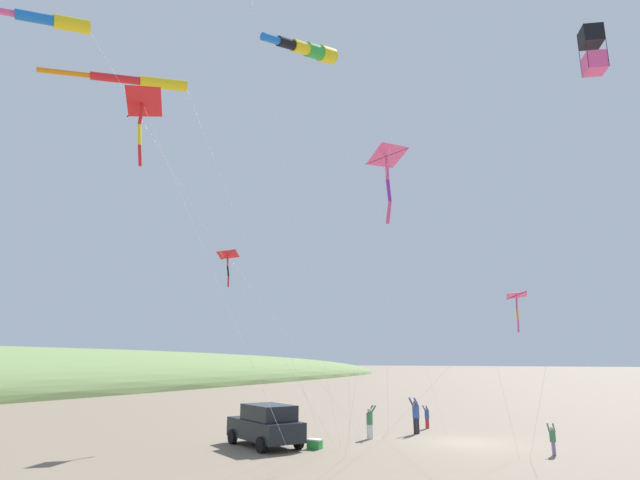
{
  "coord_description": "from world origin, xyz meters",
  "views": [
    {
      "loc": [
        5.89,
        -26.42,
        3.86
      ],
      "look_at": [
        -2.8,
        -9.71,
        8.22
      ],
      "focal_mm": 29.04,
      "sensor_mm": 36.0,
      "label": 1
    }
  ],
  "objects_px": {
    "person_bystander_far": "(427,416)",
    "person_child_grey_jacket": "(370,420)",
    "parked_car": "(266,425)",
    "kite_box_purple_drifting": "(593,50)",
    "kite_windsock_long_streamer_left": "(138,81)",
    "kite_delta_black_fish_shape": "(228,255)",
    "person_child_green_jacket": "(553,438)",
    "kite_windsock_long_streamer_right": "(310,50)",
    "kite_delta_magenta_far_left": "(386,157)",
    "kite_delta_small_distant": "(515,296)",
    "cooler_box": "(315,444)",
    "person_adult_flyer": "(416,414)",
    "kite_windsock_checkered_midright": "(52,21)",
    "kite_delta_white_trailing": "(142,106)"
  },
  "relations": [
    {
      "from": "kite_windsock_long_streamer_right",
      "to": "kite_delta_magenta_far_left",
      "type": "height_order",
      "value": "kite_windsock_long_streamer_right"
    },
    {
      "from": "person_child_grey_jacket",
      "to": "kite_delta_magenta_far_left",
      "type": "height_order",
      "value": "kite_delta_magenta_far_left"
    },
    {
      "from": "kite_delta_black_fish_shape",
      "to": "person_child_green_jacket",
      "type": "bearing_deg",
      "value": 4.82
    },
    {
      "from": "person_child_grey_jacket",
      "to": "kite_windsock_long_streamer_left",
      "type": "bearing_deg",
      "value": -135.69
    },
    {
      "from": "person_child_grey_jacket",
      "to": "kite_windsock_long_streamer_left",
      "type": "height_order",
      "value": "kite_windsock_long_streamer_left"
    },
    {
      "from": "kite_delta_white_trailing",
      "to": "person_adult_flyer",
      "type": "bearing_deg",
      "value": 89.74
    },
    {
      "from": "person_adult_flyer",
      "to": "kite_delta_small_distant",
      "type": "height_order",
      "value": "kite_delta_small_distant"
    },
    {
      "from": "parked_car",
      "to": "kite_box_purple_drifting",
      "type": "bearing_deg",
      "value": -1.74
    },
    {
      "from": "person_child_green_jacket",
      "to": "kite_delta_small_distant",
      "type": "distance_m",
      "value": 7.3
    },
    {
      "from": "person_child_grey_jacket",
      "to": "kite_box_purple_drifting",
      "type": "bearing_deg",
      "value": -22.79
    },
    {
      "from": "person_adult_flyer",
      "to": "person_child_green_jacket",
      "type": "bearing_deg",
      "value": -27.06
    },
    {
      "from": "kite_delta_magenta_far_left",
      "to": "cooler_box",
      "type": "bearing_deg",
      "value": 133.68
    },
    {
      "from": "cooler_box",
      "to": "kite_windsock_long_streamer_right",
      "type": "bearing_deg",
      "value": -85.63
    },
    {
      "from": "parked_car",
      "to": "kite_delta_magenta_far_left",
      "type": "xyz_separation_m",
      "value": [
        8.26,
        -5.76,
        9.43
      ]
    },
    {
      "from": "parked_car",
      "to": "kite_delta_magenta_far_left",
      "type": "relative_size",
      "value": 0.36
    },
    {
      "from": "kite_delta_magenta_far_left",
      "to": "person_adult_flyer",
      "type": "bearing_deg",
      "value": 104.74
    },
    {
      "from": "parked_car",
      "to": "kite_windsock_checkered_midright",
      "type": "bearing_deg",
      "value": -107.63
    },
    {
      "from": "kite_delta_black_fish_shape",
      "to": "person_child_grey_jacket",
      "type": "bearing_deg",
      "value": 15.24
    },
    {
      "from": "parked_car",
      "to": "kite_delta_white_trailing",
      "type": "bearing_deg",
      "value": -69.82
    },
    {
      "from": "kite_windsock_long_streamer_left",
      "to": "kite_delta_black_fish_shape",
      "type": "bearing_deg",
      "value": 80.46
    },
    {
      "from": "cooler_box",
      "to": "person_bystander_far",
      "type": "relative_size",
      "value": 0.48
    },
    {
      "from": "kite_delta_black_fish_shape",
      "to": "person_adult_flyer",
      "type": "bearing_deg",
      "value": 28.07
    },
    {
      "from": "person_child_grey_jacket",
      "to": "kite_windsock_checkered_midright",
      "type": "xyz_separation_m",
      "value": [
        -6.62,
        -14.75,
        15.52
      ]
    },
    {
      "from": "cooler_box",
      "to": "kite_windsock_long_streamer_right",
      "type": "xyz_separation_m",
      "value": [
        0.06,
        -0.75,
        19.14
      ]
    },
    {
      "from": "person_bystander_far",
      "to": "parked_car",
      "type": "bearing_deg",
      "value": -116.1
    },
    {
      "from": "person_child_green_jacket",
      "to": "kite_delta_white_trailing",
      "type": "relative_size",
      "value": 0.1
    },
    {
      "from": "parked_car",
      "to": "cooler_box",
      "type": "distance_m",
      "value": 2.44
    },
    {
      "from": "kite_delta_small_distant",
      "to": "kite_delta_white_trailing",
      "type": "bearing_deg",
      "value": -119.48
    },
    {
      "from": "kite_delta_magenta_far_left",
      "to": "person_bystander_far",
      "type": "bearing_deg",
      "value": 102.89
    },
    {
      "from": "kite_box_purple_drifting",
      "to": "kite_delta_magenta_far_left",
      "type": "xyz_separation_m",
      "value": [
        -6.59,
        -5.31,
        -5.05
      ]
    },
    {
      "from": "kite_windsock_long_streamer_left",
      "to": "person_child_grey_jacket",
      "type": "bearing_deg",
      "value": 44.31
    },
    {
      "from": "person_child_green_jacket",
      "to": "kite_box_purple_drifting",
      "type": "bearing_deg",
      "value": -53.31
    },
    {
      "from": "cooler_box",
      "to": "person_child_green_jacket",
      "type": "bearing_deg",
      "value": 18.3
    },
    {
      "from": "kite_windsock_long_streamer_left",
      "to": "kite_box_purple_drifting",
      "type": "bearing_deg",
      "value": 10.4
    },
    {
      "from": "person_adult_flyer",
      "to": "kite_delta_black_fish_shape",
      "type": "distance_m",
      "value": 13.55
    },
    {
      "from": "person_bystander_far",
      "to": "kite_delta_black_fish_shape",
      "type": "height_order",
      "value": "kite_delta_black_fish_shape"
    },
    {
      "from": "kite_box_purple_drifting",
      "to": "kite_windsock_checkered_midright",
      "type": "relative_size",
      "value": 0.97
    },
    {
      "from": "kite_box_purple_drifting",
      "to": "kite_delta_small_distant",
      "type": "height_order",
      "value": "kite_box_purple_drifting"
    },
    {
      "from": "kite_box_purple_drifting",
      "to": "kite_windsock_long_streamer_left",
      "type": "distance_m",
      "value": 20.74
    },
    {
      "from": "cooler_box",
      "to": "kite_delta_magenta_far_left",
      "type": "height_order",
      "value": "kite_delta_magenta_far_left"
    },
    {
      "from": "person_child_grey_jacket",
      "to": "kite_box_purple_drifting",
      "type": "relative_size",
      "value": 0.1
    },
    {
      "from": "kite_windsock_long_streamer_left",
      "to": "kite_windsock_checkered_midright",
      "type": "bearing_deg",
      "value": -70.89
    },
    {
      "from": "person_adult_flyer",
      "to": "kite_windsock_long_streamer_right",
      "type": "bearing_deg",
      "value": -108.7
    },
    {
      "from": "parked_car",
      "to": "kite_delta_black_fish_shape",
      "type": "bearing_deg",
      "value": 152.21
    },
    {
      "from": "person_child_green_jacket",
      "to": "person_bystander_far",
      "type": "distance_m",
      "value": 9.26
    },
    {
      "from": "person_bystander_far",
      "to": "person_child_grey_jacket",
      "type": "bearing_deg",
      "value": -104.87
    },
    {
      "from": "kite_windsock_long_streamer_left",
      "to": "kite_delta_white_trailing",
      "type": "bearing_deg",
      "value": -40.69
    },
    {
      "from": "cooler_box",
      "to": "person_adult_flyer",
      "type": "height_order",
      "value": "person_adult_flyer"
    },
    {
      "from": "person_child_green_jacket",
      "to": "kite_windsock_checkered_midright",
      "type": "bearing_deg",
      "value": -137.09
    },
    {
      "from": "parked_car",
      "to": "kite_windsock_long_streamer_right",
      "type": "xyz_separation_m",
      "value": [
        2.32,
        -0.25,
        18.4
      ]
    }
  ]
}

